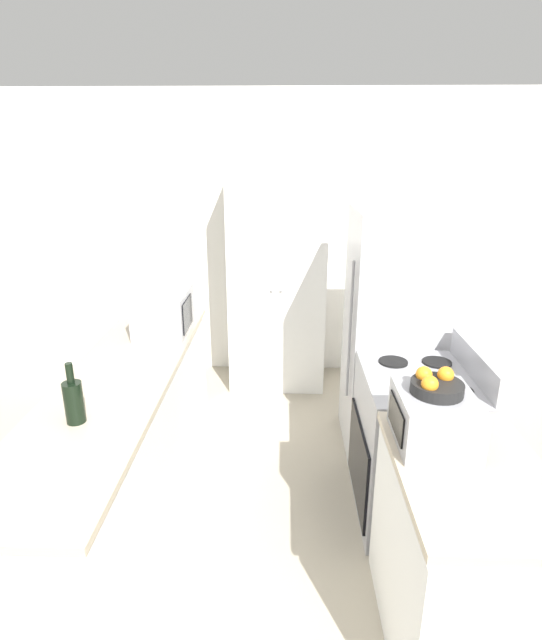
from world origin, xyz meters
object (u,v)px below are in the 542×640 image
object	(u,v)px
pantry_cabinet	(277,282)
wine_bottle	(74,401)
microwave	(164,312)
toaster_oven	(434,419)
stove	(415,445)
refrigerator	(398,334)
fruit_bowl	(436,385)

from	to	relation	value
pantry_cabinet	wine_bottle	xyz separation A→B (m)	(-0.89, -2.31, 0.04)
microwave	toaster_oven	xyz separation A→B (m)	(1.47, -1.32, -0.03)
stove	wine_bottle	size ratio (longest dim) A/B	3.59
wine_bottle	stove	bearing A→B (deg)	17.07
refrigerator	fruit_bowl	xyz separation A→B (m)	(-0.17, -1.41, 0.30)
refrigerator	wine_bottle	bearing A→B (deg)	-143.55
refrigerator	microwave	distance (m)	1.64
stove	wine_bottle	world-z (taller)	wine_bottle
pantry_cabinet	wine_bottle	size ratio (longest dim) A/B	6.55
microwave	fruit_bowl	size ratio (longest dim) A/B	2.17
refrigerator	toaster_oven	xyz separation A→B (m)	(-0.16, -1.43, 0.15)
stove	toaster_oven	bearing A→B (deg)	-101.54
pantry_cabinet	refrigerator	distance (m)	1.34
pantry_cabinet	wine_bottle	bearing A→B (deg)	-111.15
wine_bottle	toaster_oven	size ratio (longest dim) A/B	0.79
refrigerator	microwave	size ratio (longest dim) A/B	3.64
microwave	wine_bottle	bearing A→B (deg)	-96.57
pantry_cabinet	refrigerator	bearing A→B (deg)	-49.11
pantry_cabinet	stove	xyz separation A→B (m)	(0.84, -1.78, -0.51)
wine_bottle	toaster_oven	world-z (taller)	wine_bottle
fruit_bowl	microwave	bearing A→B (deg)	138.34
stove	microwave	world-z (taller)	microwave
pantry_cabinet	toaster_oven	size ratio (longest dim) A/B	5.17
refrigerator	fruit_bowl	bearing A→B (deg)	-96.73
pantry_cabinet	stove	bearing A→B (deg)	-64.62
microwave	toaster_oven	bearing A→B (deg)	-41.99
pantry_cabinet	fruit_bowl	size ratio (longest dim) A/B	8.85
wine_bottle	pantry_cabinet	bearing A→B (deg)	68.85
stove	refrigerator	xyz separation A→B (m)	(0.03, 0.77, 0.41)
stove	refrigerator	size ratio (longest dim) A/B	0.61
microwave	fruit_bowl	bearing A→B (deg)	-41.66
refrigerator	toaster_oven	distance (m)	1.44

